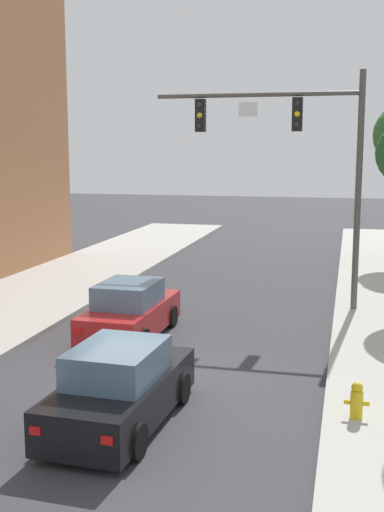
{
  "coord_description": "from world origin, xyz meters",
  "views": [
    {
      "loc": [
        4.36,
        -13.34,
        5.23
      ],
      "look_at": [
        -0.3,
        5.86,
        2.0
      ],
      "focal_mm": 45.8,
      "sensor_mm": 36.0,
      "label": 1
    }
  ],
  "objects_px": {
    "car_following_black": "(120,388)",
    "fire_hydrant": "(357,400)",
    "traffic_signal_mast": "(299,146)",
    "car_lead_red": "(130,312)"
  },
  "relations": [
    {
      "from": "car_lead_red",
      "to": "car_following_black",
      "type": "bearing_deg",
      "value": -72.83
    },
    {
      "from": "car_lead_red",
      "to": "car_following_black",
      "type": "xyz_separation_m",
      "value": [
        1.75,
        -5.67,
        0.0
      ]
    },
    {
      "from": "traffic_signal_mast",
      "to": "fire_hydrant",
      "type": "distance_m",
      "value": 10.36
    },
    {
      "from": "car_lead_red",
      "to": "car_following_black",
      "type": "distance_m",
      "value": 5.94
    },
    {
      "from": "car_following_black",
      "to": "fire_hydrant",
      "type": "relative_size",
      "value": 5.99
    },
    {
      "from": "car_lead_red",
      "to": "car_following_black",
      "type": "relative_size",
      "value": 0.99
    },
    {
      "from": "fire_hydrant",
      "to": "car_lead_red",
      "type": "bearing_deg",
      "value": 142.83
    },
    {
      "from": "car_lead_red",
      "to": "fire_hydrant",
      "type": "relative_size",
      "value": 5.94
    },
    {
      "from": "car_following_black",
      "to": "fire_hydrant",
      "type": "height_order",
      "value": "car_following_black"
    },
    {
      "from": "traffic_signal_mast",
      "to": "car_following_black",
      "type": "bearing_deg",
      "value": -104.09
    }
  ]
}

